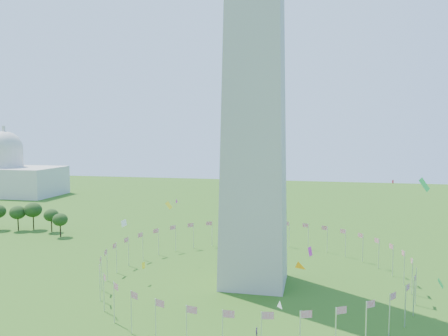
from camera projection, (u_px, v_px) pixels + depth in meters
The scene contains 4 objects.
flag_ring at pixel (254, 267), 117.50m from camera, with size 80.24×80.24×9.00m.
capitol_building at pixel (5, 159), 280.05m from camera, with size 70.00×35.00×46.00m, color beige, non-canonical shape.
kites_aloft at pixel (283, 251), 85.46m from camera, with size 102.13×84.76×31.06m.
tree_line_west at pixel (5, 218), 179.48m from camera, with size 55.48×15.26×13.08m.
Camera 1 is at (16.06, -64.01, 40.88)m, focal length 35.00 mm.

